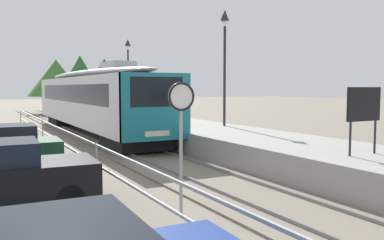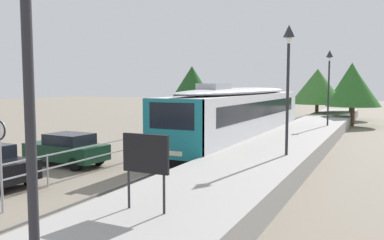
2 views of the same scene
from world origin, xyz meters
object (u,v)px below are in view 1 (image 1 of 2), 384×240
(speed_limit_sign, at_px, (181,114))
(platform_lamp_far_end, at_px, (128,61))
(platform_lamp_mid_platform, at_px, (225,45))
(commuter_train, at_px, (93,97))
(platform_notice_board, at_px, (364,107))

(speed_limit_sign, bearing_deg, platform_lamp_far_end, 73.21)
(platform_lamp_far_end, relative_size, speed_limit_sign, 1.91)
(platform_lamp_mid_platform, distance_m, platform_lamp_far_end, 13.21)
(commuter_train, bearing_deg, platform_lamp_mid_platform, -58.10)
(platform_lamp_far_end, xyz_separation_m, speed_limit_sign, (-6.56, -21.74, -2.50))
(platform_lamp_mid_platform, bearing_deg, commuter_train, 121.90)
(platform_notice_board, bearing_deg, speed_limit_sign, 176.96)
(commuter_train, xyz_separation_m, platform_lamp_far_end, (4.32, 6.28, 2.48))
(commuter_train, relative_size, platform_notice_board, 10.15)
(commuter_train, bearing_deg, platform_lamp_far_end, 55.50)
(platform_notice_board, bearing_deg, platform_lamp_mid_platform, 81.66)
(platform_lamp_mid_platform, height_order, platform_lamp_far_end, same)
(commuter_train, height_order, platform_lamp_mid_platform, platform_lamp_mid_platform)
(platform_lamp_mid_platform, bearing_deg, platform_lamp_far_end, 90.00)
(platform_lamp_far_end, bearing_deg, speed_limit_sign, -106.79)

